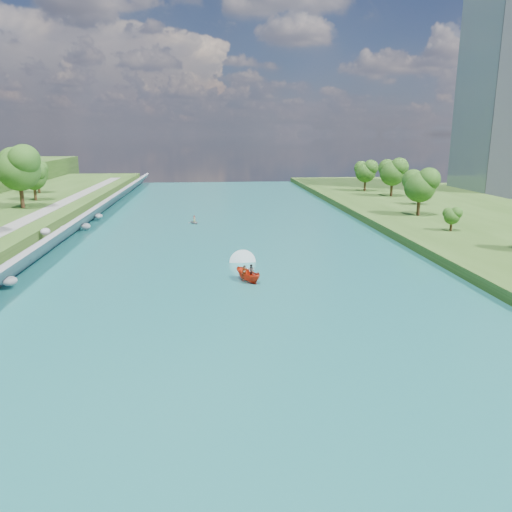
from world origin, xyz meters
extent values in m
plane|color=#2D5119|center=(0.00, 0.00, 0.00)|extent=(260.00, 260.00, 0.00)
cube|color=#185C5D|center=(0.00, 20.00, 0.05)|extent=(55.00, 240.00, 0.10)
cube|color=slate|center=(-25.85, 20.00, 1.80)|extent=(3.54, 236.00, 4.05)
ellipsoid|color=gray|center=(-25.37, 11.41, 1.03)|extent=(1.60, 1.92, 1.00)
ellipsoid|color=gray|center=(-26.20, 19.18, 1.91)|extent=(1.75, 1.71, 1.30)
ellipsoid|color=gray|center=(-26.61, 28.97, 3.35)|extent=(1.36, 1.76, 1.03)
ellipsoid|color=gray|center=(-26.51, 37.89, 2.14)|extent=(1.34, 1.71, 0.99)
ellipsoid|color=gray|center=(-25.24, 46.79, 0.90)|extent=(1.76, 1.48, 1.23)
ellipsoid|color=gray|center=(-25.26, 57.64, 1.05)|extent=(1.72, 2.04, 1.01)
cube|color=gray|center=(82.50, 95.00, 30.00)|extent=(22.00, 22.00, 60.00)
ellipsoid|color=#194412|center=(-37.99, 52.96, 10.35)|extent=(8.22, 8.22, 13.70)
ellipsoid|color=#194412|center=(-39.44, 64.70, 8.04)|extent=(5.45, 5.45, 9.08)
ellipsoid|color=#194412|center=(-43.20, 78.98, 7.89)|extent=(5.27, 5.27, 8.78)
ellipsoid|color=#194412|center=(37.00, 33.14, 3.85)|extent=(2.82, 2.82, 4.70)
ellipsoid|color=#194412|center=(38.30, 49.58, 6.93)|extent=(6.51, 6.51, 10.86)
ellipsoid|color=#194412|center=(44.87, 64.64, 4.64)|extent=(3.77, 3.77, 6.29)
ellipsoid|color=#194412|center=(44.17, 80.50, 7.21)|extent=(6.85, 6.85, 11.41)
ellipsoid|color=#194412|center=(41.14, 93.29, 6.55)|extent=(6.06, 6.06, 10.10)
imported|color=red|center=(1.56, 11.96, 0.90)|extent=(3.42, 4.39, 1.61)
imported|color=#66605B|center=(1.16, 11.56, 1.29)|extent=(0.70, 0.54, 1.69)
imported|color=#66605B|center=(2.06, 12.46, 1.23)|extent=(0.95, 0.89, 1.56)
cube|color=white|center=(1.56, 14.96, 0.13)|extent=(0.90, 5.00, 0.06)
imported|color=gray|center=(-5.79, 52.55, 0.38)|extent=(2.75, 3.19, 0.55)
imported|color=#66605B|center=(-5.79, 52.55, 1.00)|extent=(0.74, 0.61, 1.30)
camera|label=1|loc=(-2.79, -44.75, 17.05)|focal=35.00mm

